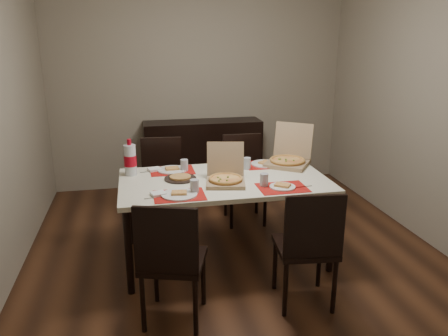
{
  "coord_description": "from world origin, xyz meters",
  "views": [
    {
      "loc": [
        -0.85,
        -3.66,
        1.96
      ],
      "look_at": [
        -0.11,
        -0.12,
        0.85
      ],
      "focal_mm": 35.0,
      "sensor_mm": 36.0,
      "label": 1
    }
  ],
  "objects": [
    {
      "name": "setting_far_right",
      "position": [
        0.31,
        0.2,
        0.77
      ],
      "size": [
        0.45,
        0.3,
        0.11
      ],
      "color": "#B70E0C",
      "rests_on": "dining_table"
    },
    {
      "name": "dip_bowl",
      "position": [
        -0.0,
        0.11,
        0.76
      ],
      "size": [
        0.14,
        0.14,
        0.03
      ],
      "primitive_type": "imported",
      "rotation": [
        0.0,
        0.0,
        0.28
      ],
      "color": "white",
      "rests_on": "dining_table"
    },
    {
      "name": "chair_near_left",
      "position": [
        -0.67,
        -1.01,
        0.51
      ],
      "size": [
        0.53,
        0.53,
        0.93
      ],
      "color": "black",
      "rests_on": "ground"
    },
    {
      "name": "chair_far_right",
      "position": [
        0.27,
        0.7,
        0.51
      ],
      "size": [
        0.43,
        0.43,
        0.93
      ],
      "color": "black",
      "rests_on": "ground"
    },
    {
      "name": "chair_near_right",
      "position": [
        0.32,
        -1.0,
        0.51
      ],
      "size": [
        0.46,
        0.46,
        0.93
      ],
      "color": "black",
      "rests_on": "ground"
    },
    {
      "name": "faina_plate",
      "position": [
        -0.49,
        -0.05,
        0.76
      ],
      "size": [
        0.28,
        0.28,
        0.03
      ],
      "color": "black",
      "rests_on": "dining_table"
    },
    {
      "name": "soda_bottle",
      "position": [
        -0.91,
        0.17,
        0.89
      ],
      "size": [
        0.11,
        0.11,
        0.33
      ],
      "color": "silver",
      "rests_on": "dining_table"
    },
    {
      "name": "dining_table",
      "position": [
        -0.11,
        -0.12,
        0.68
      ],
      "size": [
        1.8,
        1.0,
        0.75
      ],
      "color": "beige",
      "rests_on": "ground"
    },
    {
      "name": "room_walls",
      "position": [
        0.0,
        0.43,
        1.73
      ],
      "size": [
        3.84,
        4.02,
        2.62
      ],
      "color": "gray",
      "rests_on": "ground"
    },
    {
      "name": "setting_far_left",
      "position": [
        -0.53,
        0.21,
        0.77
      ],
      "size": [
        0.49,
        0.3,
        0.11
      ],
      "color": "#B70E0C",
      "rests_on": "dining_table"
    },
    {
      "name": "pizza_box_center",
      "position": [
        -0.12,
        -0.22,
        0.8
      ],
      "size": [
        0.38,
        0.41,
        0.32
      ],
      "color": "#8F7452",
      "rests_on": "dining_table"
    },
    {
      "name": "ground",
      "position": [
        0.0,
        0.0,
        -0.01
      ],
      "size": [
        3.8,
        4.0,
        0.02
      ],
      "primitive_type": "cube",
      "color": "#482816",
      "rests_on": "ground"
    },
    {
      "name": "pizza_box_right",
      "position": [
        0.59,
        0.19,
        0.81
      ],
      "size": [
        0.55,
        0.56,
        0.38
      ],
      "color": "#8F7452",
      "rests_on": "dining_table"
    },
    {
      "name": "setting_near_left",
      "position": [
        -0.53,
        -0.44,
        0.77
      ],
      "size": [
        0.47,
        0.3,
        0.11
      ],
      "color": "#B70E0C",
      "rests_on": "dining_table"
    },
    {
      "name": "napkin_loose",
      "position": [
        -0.11,
        -0.17,
        0.76
      ],
      "size": [
        0.15,
        0.15,
        0.02
      ],
      "primitive_type": "cube",
      "rotation": [
        0.0,
        0.0,
        0.42
      ],
      "color": "white",
      "rests_on": "dining_table"
    },
    {
      "name": "chair_far_left",
      "position": [
        -0.61,
        0.71,
        0.51
      ],
      "size": [
        0.46,
        0.46,
        0.93
      ],
      "color": "black",
      "rests_on": "ground"
    },
    {
      "name": "sideboard",
      "position": [
        0.0,
        1.78,
        0.45
      ],
      "size": [
        1.5,
        0.4,
        0.9
      ],
      "primitive_type": "cube",
      "color": "black",
      "rests_on": "ground"
    },
    {
      "name": "setting_near_right",
      "position": [
        0.27,
        -0.42,
        0.77
      ],
      "size": [
        0.46,
        0.3,
        0.11
      ],
      "color": "#B70E0C",
      "rests_on": "dining_table"
    }
  ]
}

